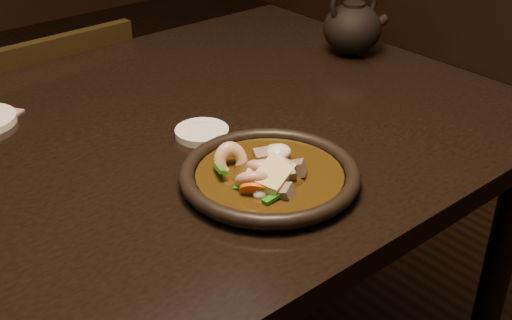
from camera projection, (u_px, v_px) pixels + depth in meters
table at (81, 203)px, 1.04m from camera, size 1.60×0.90×0.75m
chair at (59, 162)px, 1.64m from camera, size 0.39×0.39×0.79m
plate at (270, 176)px, 0.94m from camera, size 0.27×0.27×0.03m
stirfry at (267, 173)px, 0.94m from camera, size 0.14×0.15×0.06m
soy_dish at (202, 132)px, 1.08m from camera, size 0.09×0.09×0.01m
teapot at (353, 26)px, 1.39m from camera, size 0.15×0.13×0.17m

